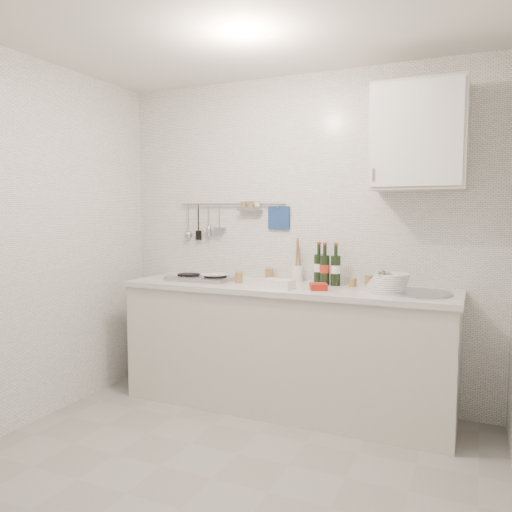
# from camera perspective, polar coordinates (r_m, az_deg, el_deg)

# --- Properties ---
(floor) EXTENTS (3.00, 3.00, 0.00)m
(floor) POSITION_cam_1_polar(r_m,az_deg,el_deg) (3.00, -5.05, -24.01)
(floor) COLOR gray
(floor) RESTS_ON ground
(ceiling) EXTENTS (3.00, 3.00, 0.00)m
(ceiling) POSITION_cam_1_polar(r_m,az_deg,el_deg) (2.82, -5.49, 26.75)
(ceiling) COLOR silver
(ceiling) RESTS_ON back_wall
(back_wall) EXTENTS (3.00, 0.02, 2.50)m
(back_wall) POSITION_cam_1_polar(r_m,az_deg,el_deg) (3.91, 4.89, 2.01)
(back_wall) COLOR silver
(back_wall) RESTS_ON floor
(wall_left) EXTENTS (0.02, 2.80, 2.50)m
(wall_left) POSITION_cam_1_polar(r_m,az_deg,el_deg) (3.61, -26.47, 1.26)
(wall_left) COLOR silver
(wall_left) RESTS_ON floor
(counter) EXTENTS (2.44, 0.64, 0.96)m
(counter) POSITION_cam_1_polar(r_m,az_deg,el_deg) (3.76, 3.36, -10.74)
(counter) COLOR beige
(counter) RESTS_ON floor
(wall_rail) EXTENTS (0.98, 0.09, 0.34)m
(wall_rail) POSITION_cam_1_polar(r_m,az_deg,el_deg) (4.11, -3.14, 4.62)
(wall_rail) COLOR #93969B
(wall_rail) RESTS_ON back_wall
(wall_cabinet) EXTENTS (0.60, 0.38, 0.70)m
(wall_cabinet) POSITION_cam_1_polar(r_m,az_deg,el_deg) (3.56, 18.13, 12.79)
(wall_cabinet) COLOR beige
(wall_cabinet) RESTS_ON back_wall
(plate_stack_hob) EXTENTS (0.24, 0.24, 0.04)m
(plate_stack_hob) POSITION_cam_1_polar(r_m,az_deg,el_deg) (3.95, -4.95, -2.41)
(plate_stack_hob) COLOR #5172B7
(plate_stack_hob) RESTS_ON counter
(plate_stack_sink) EXTENTS (0.30, 0.28, 0.13)m
(plate_stack_sink) POSITION_cam_1_polar(r_m,az_deg,el_deg) (3.48, 14.83, -3.00)
(plate_stack_sink) COLOR white
(plate_stack_sink) RESTS_ON counter
(wine_bottles) EXTENTS (0.22, 0.13, 0.31)m
(wine_bottles) POSITION_cam_1_polar(r_m,az_deg,el_deg) (3.71, 8.04, -0.89)
(wine_bottles) COLOR black
(wine_bottles) RESTS_ON counter
(butter_dish) EXTENTS (0.23, 0.15, 0.06)m
(butter_dish) POSITION_cam_1_polar(r_m,az_deg,el_deg) (3.51, 2.66, -3.19)
(butter_dish) COLOR white
(butter_dish) RESTS_ON counter
(strawberry_punnet) EXTENTS (0.15, 0.15, 0.05)m
(strawberry_punnet) POSITION_cam_1_polar(r_m,az_deg,el_deg) (3.46, 7.16, -3.50)
(strawberry_punnet) COLOR red
(strawberry_punnet) RESTS_ON counter
(utensil_crock) EXTENTS (0.08, 0.08, 0.34)m
(utensil_crock) POSITION_cam_1_polar(r_m,az_deg,el_deg) (3.85, 4.77, -1.78)
(utensil_crock) COLOR white
(utensil_crock) RESTS_ON counter
(jar_a) EXTENTS (0.06, 0.06, 0.09)m
(jar_a) POSITION_cam_1_polar(r_m,az_deg,el_deg) (3.96, 1.53, -2.05)
(jar_a) COLOR olive
(jar_a) RESTS_ON counter
(jar_b) EXTENTS (0.07, 0.07, 0.09)m
(jar_b) POSITION_cam_1_polar(r_m,az_deg,el_deg) (3.62, 12.84, -2.83)
(jar_b) COLOR olive
(jar_b) RESTS_ON counter
(jar_c) EXTENTS (0.06, 0.06, 0.07)m
(jar_c) POSITION_cam_1_polar(r_m,az_deg,el_deg) (3.64, 10.99, -2.95)
(jar_c) COLOR olive
(jar_c) RESTS_ON counter
(jar_d) EXTENTS (0.06, 0.06, 0.09)m
(jar_d) POSITION_cam_1_polar(r_m,az_deg,el_deg) (3.79, -1.97, -2.39)
(jar_d) COLOR olive
(jar_d) RESTS_ON counter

